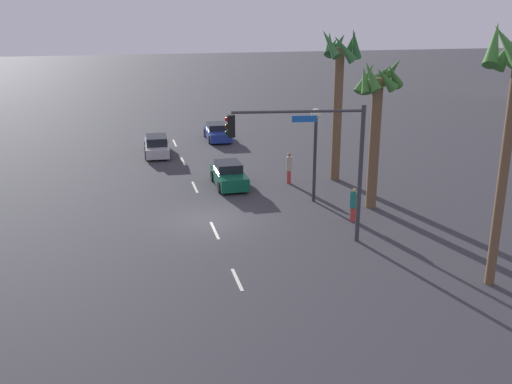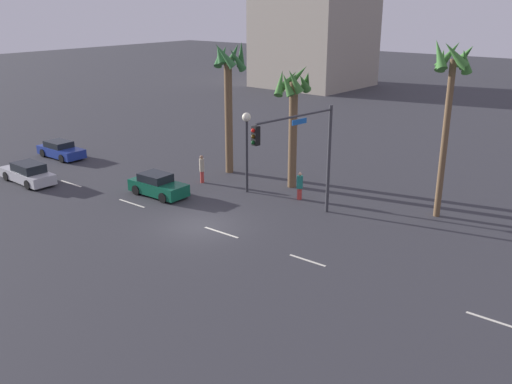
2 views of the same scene
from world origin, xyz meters
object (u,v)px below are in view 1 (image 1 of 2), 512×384
(pedestrian_0, at_px, (354,204))
(palm_tree_1, at_px, (339,75))
(car_0, at_px, (157,146))
(car_2, at_px, (217,132))
(streetlamp, at_px, (316,136))
(palm_tree_2, at_px, (377,103))
(traffic_signal, at_px, (315,150))
(car_1, at_px, (229,175))
(pedestrian_1, at_px, (289,167))

(pedestrian_0, bearing_deg, palm_tree_1, 166.55)
(car_0, height_order, car_2, car_0)
(streetlamp, height_order, palm_tree_2, palm_tree_2)
(streetlamp, height_order, pedestrian_0, streetlamp)
(car_2, height_order, traffic_signal, traffic_signal)
(car_1, distance_m, streetlamp, 6.45)
(traffic_signal, bearing_deg, car_0, -162.80)
(palm_tree_2, bearing_deg, car_0, -144.46)
(pedestrian_1, bearing_deg, pedestrian_0, 10.44)
(car_0, xyz_separation_m, traffic_signal, (18.58, 5.75, 3.69))
(car_2, bearing_deg, streetlamp, 8.71)
(palm_tree_1, bearing_deg, pedestrian_1, -88.38)
(car_0, relative_size, car_1, 1.19)
(car_1, bearing_deg, pedestrian_0, 33.62)
(car_1, height_order, pedestrian_0, pedestrian_0)
(pedestrian_1, height_order, palm_tree_1, palm_tree_1)
(car_0, height_order, palm_tree_2, palm_tree_2)
(car_1, distance_m, palm_tree_2, 10.09)
(car_2, bearing_deg, car_1, -6.46)
(car_2, distance_m, pedestrian_0, 20.61)
(pedestrian_0, height_order, palm_tree_2, palm_tree_2)
(car_0, xyz_separation_m, car_1, (8.92, 3.67, 0.01))
(pedestrian_1, distance_m, palm_tree_1, 6.23)
(pedestrian_0, bearing_deg, car_0, -152.23)
(car_0, relative_size, pedestrian_0, 2.74)
(traffic_signal, relative_size, pedestrian_1, 3.29)
(car_1, relative_size, traffic_signal, 0.63)
(palm_tree_2, bearing_deg, car_2, -164.06)
(pedestrian_1, xyz_separation_m, palm_tree_1, (-0.09, 3.02, 5.44))
(car_1, relative_size, pedestrian_1, 2.07)
(car_2, bearing_deg, palm_tree_2, 15.94)
(car_0, distance_m, palm_tree_1, 15.03)
(traffic_signal, relative_size, palm_tree_1, 0.68)
(car_0, bearing_deg, pedestrian_1, 38.22)
(car_0, xyz_separation_m, car_2, (-3.92, 5.12, -0.04))
(palm_tree_1, bearing_deg, streetlamp, -35.50)
(car_1, height_order, streetlamp, streetlamp)
(palm_tree_1, bearing_deg, traffic_signal, -26.09)
(car_1, distance_m, pedestrian_0, 8.96)
(car_2, relative_size, palm_tree_2, 0.53)
(car_0, distance_m, palm_tree_2, 18.57)
(streetlamp, bearing_deg, pedestrian_0, 14.99)
(traffic_signal, height_order, pedestrian_0, traffic_signal)
(car_0, relative_size, traffic_signal, 0.75)
(car_2, height_order, streetlamp, streetlamp)
(palm_tree_2, bearing_deg, palm_tree_1, -179.41)
(pedestrian_1, bearing_deg, car_1, -95.82)
(streetlamp, xyz_separation_m, pedestrian_0, (3.47, 0.93, -2.80))
(streetlamp, distance_m, pedestrian_1, 4.52)
(car_1, bearing_deg, car_2, 173.54)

